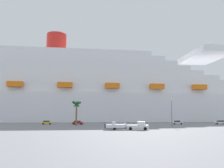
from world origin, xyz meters
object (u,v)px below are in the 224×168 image
cruise_ship (107,95)px  pickup_truck (138,126)px  palm_tree (77,106)px  street_lamp (172,109)px  parked_car_silver_sedan (178,122)px  parked_car_yellow_taxi (47,122)px  parked_car_red_hatchback (78,123)px  parked_car_white_van (220,122)px  small_boat_on_trailer (118,126)px

cruise_ship → pickup_truck: cruise_ship is taller
cruise_ship → palm_tree: cruise_ship is taller
street_lamp → parked_car_silver_sedan: size_ratio=2.04×
palm_tree → parked_car_yellow_taxi: palm_tree is taller
street_lamp → parked_car_red_hatchback: bearing=147.4°
street_lamp → parked_car_red_hatchback: 39.68m
cruise_ship → parked_car_red_hatchback: 52.21m
street_lamp → parked_car_white_van: street_lamp is taller
pickup_truck → palm_tree: size_ratio=0.63×
cruise_ship → street_lamp: size_ratio=28.82×
palm_tree → parked_car_silver_sedan: palm_tree is taller
parked_car_yellow_taxi → street_lamp: bearing=-27.0°
pickup_truck → small_boat_on_trailer: (-5.22, 0.45, -0.08)m
small_boat_on_trailer → parked_car_red_hatchback: small_boat_on_trailer is taller
pickup_truck → parked_car_silver_sedan: size_ratio=1.27×
small_boat_on_trailer → cruise_ship: bearing=92.6°
cruise_ship → street_lamp: 73.59m
parked_car_silver_sedan → pickup_truck: bearing=-120.3°
cruise_ship → palm_tree: 61.10m
pickup_truck → parked_car_yellow_taxi: size_ratio=1.32×
cruise_ship → street_lamp: bearing=-72.9°
parked_car_yellow_taxi → parked_car_white_van: bearing=1.2°
cruise_ship → parked_car_yellow_taxi: (-25.05, -45.86, -15.93)m
pickup_truck → palm_tree: bearing=129.8°
pickup_truck → parked_car_yellow_taxi: (-33.96, 37.07, -0.21)m
parked_car_red_hatchback → parked_car_yellow_taxi: (-13.35, 2.47, -0.00)m
small_boat_on_trailer → parked_car_yellow_taxi: (-28.75, 36.63, -0.13)m
cruise_ship → palm_tree: (-10.71, -59.39, -9.60)m
street_lamp → palm_tree: bearing=162.5°
pickup_truck → parked_car_silver_sedan: pickup_truck is taller
parked_car_yellow_taxi → pickup_truck: bearing=-47.5°
cruise_ship → small_boat_on_trailer: size_ratio=37.53×
pickup_truck → parked_car_white_van: size_ratio=1.19×
palm_tree → parked_car_silver_sedan: (40.81, 12.75, -6.32)m
palm_tree → parked_car_white_van: (60.07, 15.04, -6.32)m
palm_tree → parked_car_white_van: bearing=14.1°
parked_car_red_hatchback → parked_car_yellow_taxi: same height
pickup_truck → palm_tree: (-19.62, 23.55, 6.11)m
pickup_truck → parked_car_yellow_taxi: bearing=132.5°
cruise_ship → parked_car_red_hatchback: bearing=-103.6°
parked_car_silver_sedan → parked_car_red_hatchback: size_ratio=0.99×
parked_car_red_hatchback → pickup_truck: bearing=-59.2°
street_lamp → parked_car_silver_sedan: bearing=69.3°
small_boat_on_trailer → parked_car_white_van: size_ratio=1.47×
parked_car_yellow_taxi → palm_tree: bearing=-43.3°
parked_car_white_van → parked_car_silver_sedan: bearing=-173.2°
small_boat_on_trailer → street_lamp: bearing=36.1°
parked_car_silver_sedan → parked_car_red_hatchback: (-41.80, -1.69, 0.00)m
small_boat_on_trailer → palm_tree: palm_tree is taller
palm_tree → parked_car_yellow_taxi: (-14.34, 13.53, -6.32)m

